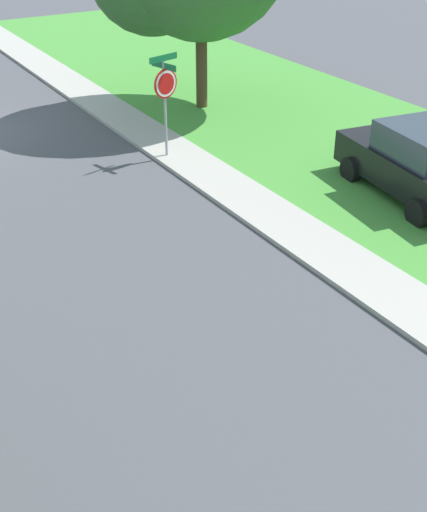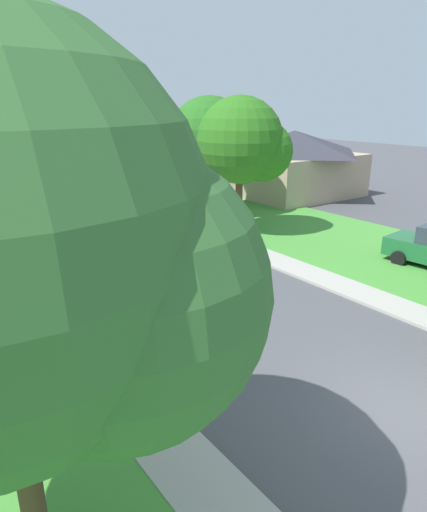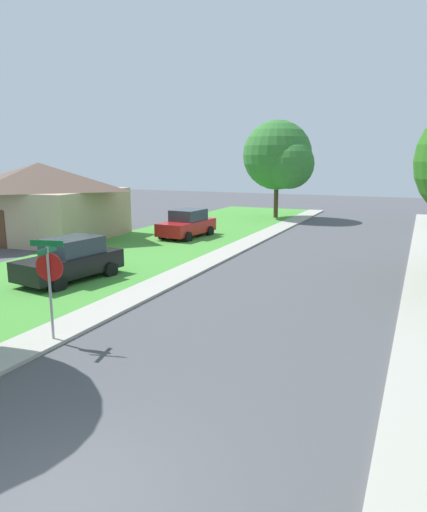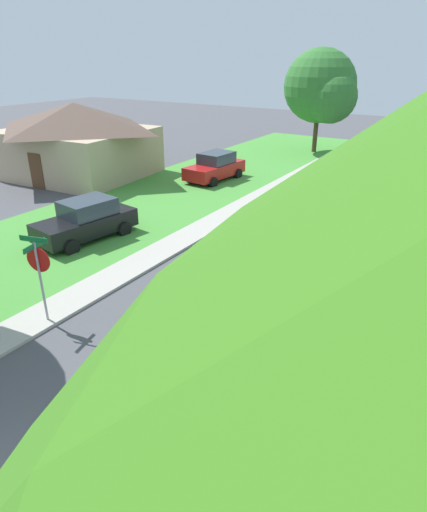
{
  "view_description": "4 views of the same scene",
  "coord_description": "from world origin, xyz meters",
  "px_view_note": "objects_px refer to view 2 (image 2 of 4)",
  "views": [
    {
      "loc": [
        3.59,
        20.14,
        6.92
      ],
      "look_at": [
        -1.4,
        11.96,
        1.4
      ],
      "focal_mm": 47.78,
      "sensor_mm": 36.0,
      "label": 1
    },
    {
      "loc": [
        -8.24,
        -4.22,
        6.46
      ],
      "look_at": [
        0.55,
        7.72,
        1.4
      ],
      "focal_mm": 31.61,
      "sensor_mm": 36.0,
      "label": 2
    },
    {
      "loc": [
        4.41,
        -4.49,
        4.82
      ],
      "look_at": [
        -2.31,
        10.65,
        1.4
      ],
      "focal_mm": 33.09,
      "sensor_mm": 36.0,
      "label": 3
    },
    {
      "loc": [
        5.87,
        -2.22,
        7.35
      ],
      "look_at": [
        -1.06,
        8.79,
        1.4
      ],
      "focal_mm": 31.08,
      "sensor_mm": 36.0,
      "label": 4
    }
  ],
  "objects_px": {
    "tree_sidewalk_far": "(89,132)",
    "car_maroon_behind_trees": "(151,174)",
    "stop_sign_far_corner": "(120,310)",
    "car_blue_driveway_right": "(196,185)",
    "tree_sidewalk_mid": "(246,143)",
    "tree_across_right": "(23,255)",
    "tree_across_left": "(215,142)",
    "house_right_setback": "(293,162)"
  },
  "relations": [
    {
      "from": "car_blue_driveway_right",
      "to": "tree_sidewalk_mid",
      "type": "xyz_separation_m",
      "value": [
        -3.56,
        -9.59,
        3.71
      ]
    },
    {
      "from": "car_blue_driveway_right",
      "to": "tree_across_left",
      "type": "bearing_deg",
      "value": -112.86
    },
    {
      "from": "tree_sidewalk_mid",
      "to": "tree_across_right",
      "type": "relative_size",
      "value": 0.89
    },
    {
      "from": "tree_sidewalk_far",
      "to": "car_blue_driveway_right",
      "type": "bearing_deg",
      "value": -74.24
    },
    {
      "from": "tree_sidewalk_mid",
      "to": "tree_sidewalk_far",
      "type": "bearing_deg",
      "value": 89.07
    },
    {
      "from": "tree_sidewalk_far",
      "to": "house_right_setback",
      "type": "height_order",
      "value": "tree_sidewalk_far"
    },
    {
      "from": "stop_sign_far_corner",
      "to": "tree_sidewalk_far",
      "type": "bearing_deg",
      "value": 69.3
    },
    {
      "from": "car_blue_driveway_right",
      "to": "tree_across_right",
      "type": "xyz_separation_m",
      "value": [
        -16.94,
        -21.28,
        3.86
      ]
    },
    {
      "from": "house_right_setback",
      "to": "tree_sidewalk_far",
      "type": "bearing_deg",
      "value": 121.58
    },
    {
      "from": "car_blue_driveway_right",
      "to": "tree_across_right",
      "type": "relative_size",
      "value": 0.57
    },
    {
      "from": "car_maroon_behind_trees",
      "to": "house_right_setback",
      "type": "relative_size",
      "value": 0.5
    },
    {
      "from": "car_maroon_behind_trees",
      "to": "tree_across_left",
      "type": "bearing_deg",
      "value": -100.15
    },
    {
      "from": "stop_sign_far_corner",
      "to": "car_blue_driveway_right",
      "type": "relative_size",
      "value": 0.64
    },
    {
      "from": "car_maroon_behind_trees",
      "to": "tree_across_right",
      "type": "bearing_deg",
      "value": -121.17
    },
    {
      "from": "tree_sidewalk_far",
      "to": "house_right_setback",
      "type": "relative_size",
      "value": 0.67
    },
    {
      "from": "car_maroon_behind_trees",
      "to": "tree_across_left",
      "type": "distance_m",
      "value": 12.52
    },
    {
      "from": "house_right_setback",
      "to": "car_blue_driveway_right",
      "type": "bearing_deg",
      "value": 148.9
    },
    {
      "from": "stop_sign_far_corner",
      "to": "car_maroon_behind_trees",
      "type": "xyz_separation_m",
      "value": [
        14.12,
        24.31,
        -1.01
      ]
    },
    {
      "from": "tree_across_left",
      "to": "tree_across_right",
      "type": "relative_size",
      "value": 0.9
    },
    {
      "from": "car_maroon_behind_trees",
      "to": "tree_across_right",
      "type": "xyz_separation_m",
      "value": [
        -16.81,
        -27.78,
        3.86
      ]
    },
    {
      "from": "tree_sidewalk_mid",
      "to": "car_maroon_behind_trees",
      "type": "bearing_deg",
      "value": 77.98
    },
    {
      "from": "car_maroon_behind_trees",
      "to": "tree_across_left",
      "type": "relative_size",
      "value": 0.65
    },
    {
      "from": "stop_sign_far_corner",
      "to": "car_blue_driveway_right",
      "type": "distance_m",
      "value": 22.82
    },
    {
      "from": "stop_sign_far_corner",
      "to": "tree_sidewalk_mid",
      "type": "relative_size",
      "value": 0.41
    },
    {
      "from": "tree_across_left",
      "to": "house_right_setback",
      "type": "relative_size",
      "value": 0.76
    },
    {
      "from": "tree_across_left",
      "to": "tree_sidewalk_mid",
      "type": "bearing_deg",
      "value": -107.08
    },
    {
      "from": "stop_sign_far_corner",
      "to": "tree_sidewalk_far",
      "type": "relative_size",
      "value": 0.46
    },
    {
      "from": "car_maroon_behind_trees",
      "to": "stop_sign_far_corner",
      "type": "bearing_deg",
      "value": -120.15
    },
    {
      "from": "car_blue_driveway_right",
      "to": "tree_across_left",
      "type": "relative_size",
      "value": 0.63
    },
    {
      "from": "tree_across_right",
      "to": "tree_sidewalk_far",
      "type": "bearing_deg",
      "value": 67.22
    },
    {
      "from": "car_maroon_behind_trees",
      "to": "tree_sidewalk_mid",
      "type": "height_order",
      "value": "tree_sidewalk_mid"
    },
    {
      "from": "stop_sign_far_corner",
      "to": "car_maroon_behind_trees",
      "type": "height_order",
      "value": "stop_sign_far_corner"
    },
    {
      "from": "car_blue_driveway_right",
      "to": "house_right_setback",
      "type": "xyz_separation_m",
      "value": [
        6.03,
        -3.63,
        1.5
      ]
    },
    {
      "from": "tree_sidewalk_far",
      "to": "tree_across_right",
      "type": "bearing_deg",
      "value": -112.78
    },
    {
      "from": "car_maroon_behind_trees",
      "to": "tree_sidewalk_far",
      "type": "bearing_deg",
      "value": 122.26
    },
    {
      "from": "tree_sidewalk_mid",
      "to": "tree_sidewalk_far",
      "type": "xyz_separation_m",
      "value": [
        0.34,
        20.98,
        -0.52
      ]
    },
    {
      "from": "house_right_setback",
      "to": "stop_sign_far_corner",
      "type": "bearing_deg",
      "value": -145.06
    },
    {
      "from": "tree_across_left",
      "to": "tree_across_right",
      "type": "height_order",
      "value": "tree_across_right"
    },
    {
      "from": "tree_across_right",
      "to": "house_right_setback",
      "type": "relative_size",
      "value": 0.85
    },
    {
      "from": "car_maroon_behind_trees",
      "to": "tree_sidewalk_mid",
      "type": "distance_m",
      "value": 16.87
    },
    {
      "from": "tree_sidewalk_mid",
      "to": "car_blue_driveway_right",
      "type": "bearing_deg",
      "value": 69.65
    },
    {
      "from": "tree_sidewalk_far",
      "to": "car_maroon_behind_trees",
      "type": "bearing_deg",
      "value": -57.74
    }
  ]
}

